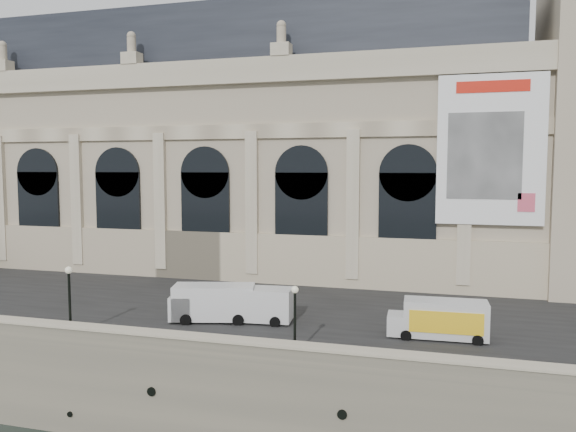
{
  "coord_description": "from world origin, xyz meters",
  "views": [
    {
      "loc": [
        19.33,
        -30.24,
        17.5
      ],
      "look_at": [
        4.63,
        22.0,
        12.78
      ],
      "focal_mm": 35.0,
      "sensor_mm": 36.0,
      "label": 1
    }
  ],
  "objects_px": {
    "van_b": "(209,303)",
    "lamp_left": "(70,302)",
    "van_c": "(249,305)",
    "box_truck": "(440,319)",
    "lamp_right": "(295,321)"
  },
  "relations": [
    {
      "from": "van_b",
      "to": "lamp_left",
      "type": "distance_m",
      "value": 9.72
    },
    {
      "from": "van_c",
      "to": "lamp_left",
      "type": "distance_m",
      "value": 12.53
    },
    {
      "from": "van_c",
      "to": "van_b",
      "type": "bearing_deg",
      "value": -167.26
    },
    {
      "from": "box_truck",
      "to": "van_b",
      "type": "bearing_deg",
      "value": -179.19
    },
    {
      "from": "van_b",
      "to": "lamp_left",
      "type": "xyz_separation_m",
      "value": [
        -7.61,
        -5.97,
        0.98
      ]
    },
    {
      "from": "lamp_left",
      "to": "lamp_right",
      "type": "height_order",
      "value": "lamp_left"
    },
    {
      "from": "van_b",
      "to": "lamp_right",
      "type": "height_order",
      "value": "lamp_right"
    },
    {
      "from": "van_c",
      "to": "lamp_left",
      "type": "xyz_separation_m",
      "value": [
        -10.58,
        -6.64,
        1.07
      ]
    },
    {
      "from": "van_c",
      "to": "box_truck",
      "type": "bearing_deg",
      "value": -1.82
    },
    {
      "from": "van_c",
      "to": "lamp_right",
      "type": "bearing_deg",
      "value": -50.95
    },
    {
      "from": "lamp_left",
      "to": "lamp_right",
      "type": "distance_m",
      "value": 15.81
    },
    {
      "from": "van_b",
      "to": "box_truck",
      "type": "bearing_deg",
      "value": 0.81
    },
    {
      "from": "van_b",
      "to": "lamp_right",
      "type": "relative_size",
      "value": 1.52
    },
    {
      "from": "van_b",
      "to": "lamp_right",
      "type": "xyz_separation_m",
      "value": [
        8.2,
        -5.78,
        0.75
      ]
    },
    {
      "from": "van_c",
      "to": "box_truck",
      "type": "relative_size",
      "value": 0.91
    }
  ]
}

